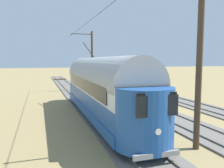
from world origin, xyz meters
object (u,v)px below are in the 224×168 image
catenary_pole_mid_near (198,60)px  vintage_streetcar (101,86)px  switch_stand (166,88)px  catenary_pole_foreground (92,60)px

catenary_pole_mid_near → vintage_streetcar: bearing=-69.0°
catenary_pole_mid_near → switch_stand: catenary_pole_mid_near is taller
vintage_streetcar → catenary_pole_foreground: size_ratio=2.05×
switch_stand → vintage_streetcar: bearing=39.4°
catenary_pole_mid_near → switch_stand: size_ratio=6.39×
catenary_pole_foreground → catenary_pole_mid_near: 21.44m
vintage_streetcar → switch_stand: vintage_streetcar is taller
vintage_streetcar → catenary_pole_mid_near: bearing=111.0°
catenary_pole_foreground → switch_stand: bearing=142.1°
switch_stand → catenary_pole_mid_near: bearing=63.2°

